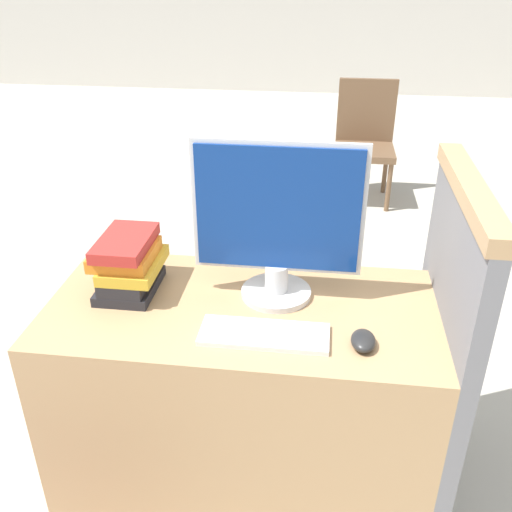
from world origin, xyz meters
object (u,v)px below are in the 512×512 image
(monitor, at_px, (278,222))
(far_chair, at_px, (365,137))
(mouse, at_px, (363,341))
(keyboard, at_px, (264,335))
(book_stack, at_px, (129,264))

(monitor, bearing_deg, far_chair, 81.56)
(mouse, bearing_deg, monitor, 138.26)
(keyboard, height_order, far_chair, far_chair)
(book_stack, bearing_deg, monitor, 3.66)
(monitor, relative_size, mouse, 5.06)
(mouse, bearing_deg, keyboard, 178.29)
(book_stack, bearing_deg, mouse, -15.74)
(keyboard, relative_size, mouse, 3.62)
(keyboard, bearing_deg, mouse, -1.71)
(mouse, relative_size, book_stack, 0.41)
(book_stack, height_order, far_chair, book_stack)
(monitor, relative_size, book_stack, 2.08)
(monitor, relative_size, far_chair, 0.58)
(monitor, xyz_separation_m, mouse, (0.27, -0.24, -0.24))
(monitor, xyz_separation_m, keyboard, (-0.01, -0.23, -0.25))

